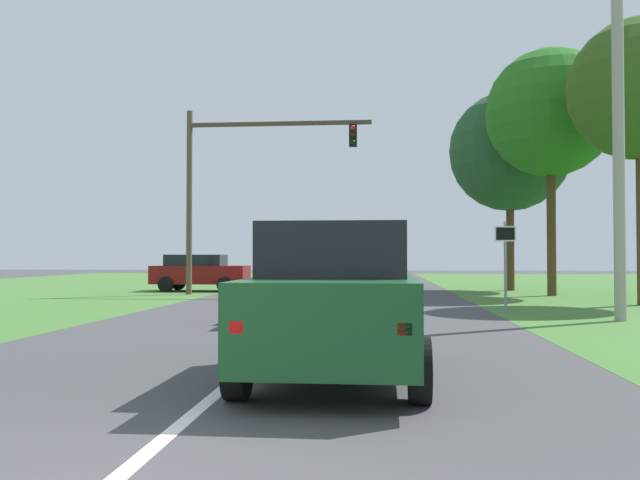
% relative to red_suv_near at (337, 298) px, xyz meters
% --- Properties ---
extents(ground_plane, '(120.00, 120.00, 0.00)m').
position_rel_red_suv_near_xyz_m(ground_plane, '(-1.31, 7.49, -1.03)').
color(ground_plane, '#424244').
extents(lane_centre_stripe, '(0.16, 42.26, 0.01)m').
position_rel_red_suv_near_xyz_m(lane_centre_stripe, '(-1.31, -3.51, -1.03)').
color(lane_centre_stripe, white).
rests_on(lane_centre_stripe, ground_plane).
extents(red_suv_near, '(2.25, 4.51, 1.98)m').
position_rel_red_suv_near_xyz_m(red_suv_near, '(0.00, 0.00, 0.00)').
color(red_suv_near, '#194C23').
rests_on(red_suv_near, ground_plane).
extents(pickup_truck_lead, '(2.24, 5.09, 1.92)m').
position_rel_red_suv_near_xyz_m(pickup_truck_lead, '(-1.17, 8.14, -0.04)').
color(pickup_truck_lead, tan).
rests_on(pickup_truck_lead, ground_plane).
extents(traffic_light, '(7.72, 0.40, 7.67)m').
position_rel_red_suv_near_xyz_m(traffic_light, '(-5.35, 18.28, 4.05)').
color(traffic_light, brown).
rests_on(traffic_light, ground_plane).
extents(keep_moving_sign, '(0.60, 0.09, 2.58)m').
position_rel_red_suv_near_xyz_m(keep_moving_sign, '(4.14, 10.72, 0.62)').
color(keep_moving_sign, gray).
rests_on(keep_moving_sign, ground_plane).
extents(oak_tree_right, '(5.17, 5.17, 9.99)m').
position_rel_red_suv_near_xyz_m(oak_tree_right, '(7.45, 18.69, 6.35)').
color(oak_tree_right, '#4C351E').
rests_on(oak_tree_right, ground_plane).
extents(crossing_suv_far, '(4.30, 2.14, 1.67)m').
position_rel_red_suv_near_xyz_m(crossing_suv_far, '(-7.66, 20.98, -0.15)').
color(crossing_suv_far, maroon).
rests_on(crossing_suv_far, ground_plane).
extents(utility_pole_right, '(0.28, 0.28, 10.31)m').
position_rel_red_suv_near_xyz_m(utility_pole_right, '(6.42, 8.15, 4.12)').
color(utility_pole_right, '#9E998E').
rests_on(utility_pole_right, ground_plane).
extents(extra_tree_1, '(5.59, 5.59, 9.29)m').
position_rel_red_suv_near_xyz_m(extra_tree_1, '(6.60, 22.75, 5.45)').
color(extra_tree_1, '#4C351E').
rests_on(extra_tree_1, ground_plane).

